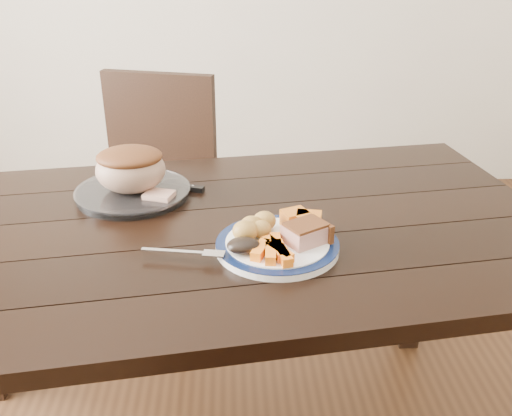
{
  "coord_description": "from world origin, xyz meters",
  "views": [
    {
      "loc": [
        0.02,
        -1.21,
        1.37
      ],
      "look_at": [
        0.08,
        -0.02,
        0.8
      ],
      "focal_mm": 40.0,
      "sensor_mm": 36.0,
      "label": 1
    }
  ],
  "objects_px": {
    "serving_platter": "(133,194)",
    "roast_joint": "(131,170)",
    "carving_knife": "(169,186)",
    "fork": "(189,253)",
    "pork_slice": "(305,234)",
    "dining_table": "(223,258)",
    "dinner_plate": "(277,246)",
    "chair_far": "(153,189)"
  },
  "relations": [
    {
      "from": "dining_table",
      "to": "roast_joint",
      "type": "height_order",
      "value": "roast_joint"
    },
    {
      "from": "roast_joint",
      "to": "dinner_plate",
      "type": "bearing_deg",
      "value": -39.77
    },
    {
      "from": "dining_table",
      "to": "roast_joint",
      "type": "relative_size",
      "value": 9.53
    },
    {
      "from": "chair_far",
      "to": "dinner_plate",
      "type": "bearing_deg",
      "value": 129.68
    },
    {
      "from": "chair_far",
      "to": "carving_knife",
      "type": "bearing_deg",
      "value": 118.58
    },
    {
      "from": "roast_joint",
      "to": "carving_knife",
      "type": "xyz_separation_m",
      "value": [
        0.09,
        0.05,
        -0.07
      ]
    },
    {
      "from": "chair_far",
      "to": "pork_slice",
      "type": "bearing_deg",
      "value": 132.77
    },
    {
      "from": "pork_slice",
      "to": "fork",
      "type": "bearing_deg",
      "value": -171.7
    },
    {
      "from": "roast_joint",
      "to": "dining_table",
      "type": "bearing_deg",
      "value": -36.03
    },
    {
      "from": "dining_table",
      "to": "fork",
      "type": "xyz_separation_m",
      "value": [
        -0.07,
        -0.17,
        0.11
      ]
    },
    {
      "from": "dinner_plate",
      "to": "roast_joint",
      "type": "relative_size",
      "value": 1.5
    },
    {
      "from": "serving_platter",
      "to": "dining_table",
      "type": "bearing_deg",
      "value": -36.03
    },
    {
      "from": "chair_far",
      "to": "roast_joint",
      "type": "height_order",
      "value": "chair_far"
    },
    {
      "from": "carving_knife",
      "to": "fork",
      "type": "bearing_deg",
      "value": -60.89
    },
    {
      "from": "dining_table",
      "to": "dinner_plate",
      "type": "xyz_separation_m",
      "value": [
        0.12,
        -0.13,
        0.1
      ]
    },
    {
      "from": "dining_table",
      "to": "fork",
      "type": "distance_m",
      "value": 0.21
    },
    {
      "from": "roast_joint",
      "to": "serving_platter",
      "type": "bearing_deg",
      "value": 0.0
    },
    {
      "from": "dining_table",
      "to": "chair_far",
      "type": "bearing_deg",
      "value": 109.81
    },
    {
      "from": "pork_slice",
      "to": "carving_knife",
      "type": "relative_size",
      "value": 0.28
    },
    {
      "from": "dining_table",
      "to": "serving_platter",
      "type": "xyz_separation_m",
      "value": [
        -0.23,
        0.17,
        0.1
      ]
    },
    {
      "from": "pork_slice",
      "to": "chair_far",
      "type": "bearing_deg",
      "value": 117.27
    },
    {
      "from": "dinner_plate",
      "to": "carving_knife",
      "type": "xyz_separation_m",
      "value": [
        -0.27,
        0.35,
        -0.0
      ]
    },
    {
      "from": "dining_table",
      "to": "carving_knife",
      "type": "xyz_separation_m",
      "value": [
        -0.15,
        0.22,
        0.1
      ]
    },
    {
      "from": "dinner_plate",
      "to": "pork_slice",
      "type": "bearing_deg",
      "value": -4.76
    },
    {
      "from": "dinner_plate",
      "to": "chair_far",
      "type": "bearing_deg",
      "value": 114.18
    },
    {
      "from": "pork_slice",
      "to": "carving_knife",
      "type": "height_order",
      "value": "pork_slice"
    },
    {
      "from": "chair_far",
      "to": "dinner_plate",
      "type": "distance_m",
      "value": 0.97
    },
    {
      "from": "dinner_plate",
      "to": "fork",
      "type": "distance_m",
      "value": 0.19
    },
    {
      "from": "carving_knife",
      "to": "serving_platter",
      "type": "bearing_deg",
      "value": -132.94
    },
    {
      "from": "roast_joint",
      "to": "pork_slice",
      "type": "bearing_deg",
      "value": -35.92
    },
    {
      "from": "dining_table",
      "to": "pork_slice",
      "type": "relative_size",
      "value": 19.81
    },
    {
      "from": "dinner_plate",
      "to": "carving_knife",
      "type": "relative_size",
      "value": 0.86
    },
    {
      "from": "chair_far",
      "to": "dinner_plate",
      "type": "xyz_separation_m",
      "value": [
        0.39,
        -0.86,
        0.23
      ]
    },
    {
      "from": "fork",
      "to": "carving_knife",
      "type": "xyz_separation_m",
      "value": [
        -0.08,
        0.39,
        -0.01
      ]
    },
    {
      "from": "serving_platter",
      "to": "roast_joint",
      "type": "height_order",
      "value": "roast_joint"
    },
    {
      "from": "chair_far",
      "to": "serving_platter",
      "type": "bearing_deg",
      "value": 108.62
    },
    {
      "from": "fork",
      "to": "roast_joint",
      "type": "relative_size",
      "value": 0.99
    },
    {
      "from": "serving_platter",
      "to": "pork_slice",
      "type": "xyz_separation_m",
      "value": [
        0.42,
        -0.3,
        0.03
      ]
    },
    {
      "from": "serving_platter",
      "to": "fork",
      "type": "height_order",
      "value": "fork"
    },
    {
      "from": "dinner_plate",
      "to": "roast_joint",
      "type": "height_order",
      "value": "roast_joint"
    },
    {
      "from": "pork_slice",
      "to": "roast_joint",
      "type": "bearing_deg",
      "value": 144.08
    },
    {
      "from": "chair_far",
      "to": "pork_slice",
      "type": "height_order",
      "value": "chair_far"
    }
  ]
}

